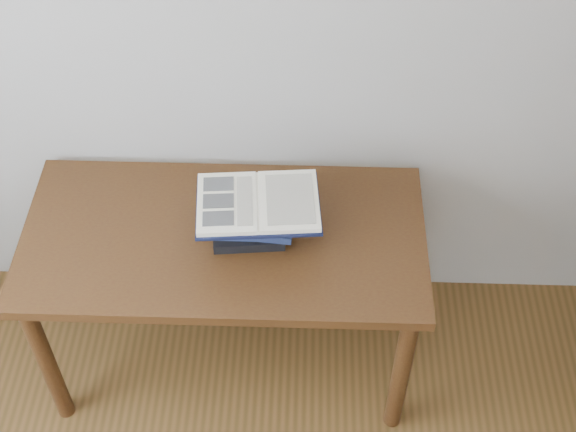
{
  "coord_description": "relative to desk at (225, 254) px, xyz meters",
  "views": [
    {
      "loc": [
        0.2,
        -0.31,
        2.68
      ],
      "look_at": [
        0.15,
        1.3,
        0.89
      ],
      "focal_mm": 50.0,
      "sensor_mm": 36.0,
      "label": 1
    }
  ],
  "objects": [
    {
      "name": "desk",
      "position": [
        0.0,
        0.0,
        0.0
      ],
      "size": [
        1.32,
        0.66,
        0.71
      ],
      "color": "#402810",
      "rests_on": "ground"
    },
    {
      "name": "open_book",
      "position": [
        0.12,
        -0.01,
        0.26
      ],
      "size": [
        0.4,
        0.3,
        0.03
      ],
      "rotation": [
        0.0,
        0.0,
        0.08
      ],
      "color": "black",
      "rests_on": "book_stack"
    },
    {
      "name": "book_stack",
      "position": [
        0.09,
        0.0,
        0.17
      ],
      "size": [
        0.27,
        0.19,
        0.15
      ],
      "color": "black",
      "rests_on": "desk"
    }
  ]
}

